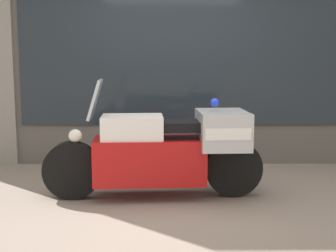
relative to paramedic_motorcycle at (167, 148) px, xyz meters
The scene contains 4 objects.
ground_plane 0.58m from the paramedic_motorcycle, 63.44° to the right, with size 60.00×60.00×0.00m, color gray.
shop_building 2.35m from the paramedic_motorcycle, 100.29° to the left, with size 6.25×0.55×4.04m.
window_display 1.89m from the paramedic_motorcycle, 74.33° to the left, with size 4.84×0.30×2.12m.
paramedic_motorcycle is the anchor object (origin of this frame).
Camera 1 is at (-0.12, -4.56, 1.43)m, focal length 50.00 mm.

